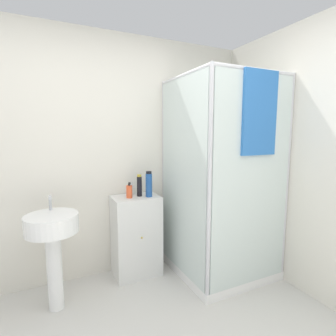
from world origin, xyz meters
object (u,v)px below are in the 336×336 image
Objects in this scene: soap_dispenser at (129,191)px; shampoo_bottle_blue at (149,184)px; shampoo_bottle_tall_black at (139,186)px; sink at (53,237)px; lotion_bottle_white at (132,190)px.

shampoo_bottle_blue is at bearing -11.08° from soap_dispenser.
soap_dispenser is at bearing 168.92° from shampoo_bottle_blue.
soap_dispenser is 0.13m from shampoo_bottle_tall_black.
sink is at bearing -169.77° from shampoo_bottle_blue.
shampoo_bottle_blue reaches higher than lotion_bottle_white.
sink is 3.66× the size of shampoo_bottle_blue.
sink is 6.01× the size of soap_dispenser.
shampoo_bottle_tall_black is (0.85, 0.23, 0.32)m from sink.
shampoo_bottle_tall_black reaches higher than sink.
lotion_bottle_white is (-0.05, 0.09, -0.06)m from shampoo_bottle_tall_black.
shampoo_bottle_blue is at bearing 10.23° from sink.
shampoo_bottle_tall_black is (0.12, 0.03, 0.04)m from soap_dispenser.
soap_dispenser is at bearing -166.80° from shampoo_bottle_tall_black.
soap_dispenser is 0.14m from lotion_bottle_white.
soap_dispenser is at bearing -118.78° from lotion_bottle_white.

